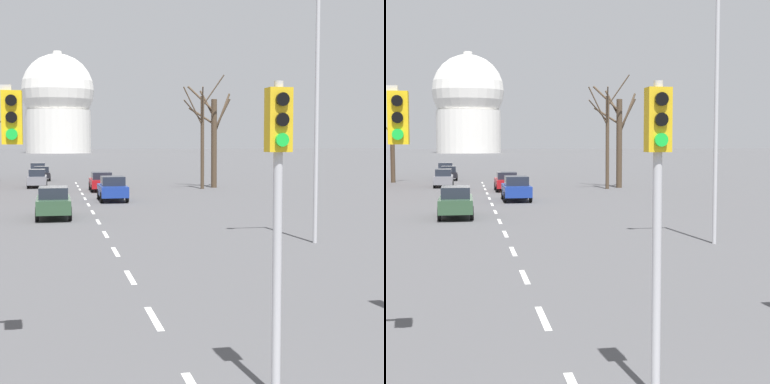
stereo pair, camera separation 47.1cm
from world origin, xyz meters
The scene contains 23 objects.
lane_stripe_1 centered at (0.00, 8.49, 0.00)m, with size 0.16×2.00×0.01m, color silver.
lane_stripe_2 centered at (0.00, 12.99, 0.00)m, with size 0.16×2.00×0.01m, color silver.
lane_stripe_3 centered at (0.00, 17.49, 0.00)m, with size 0.16×2.00×0.01m, color silver.
lane_stripe_4 centered at (0.00, 21.99, 0.00)m, with size 0.16×2.00×0.01m, color silver.
lane_stripe_5 centered at (0.00, 26.49, 0.00)m, with size 0.16×2.00×0.01m, color silver.
lane_stripe_6 centered at (0.00, 30.99, 0.00)m, with size 0.16×2.00×0.01m, color silver.
lane_stripe_7 centered at (0.00, 35.49, 0.00)m, with size 0.16×2.00×0.01m, color silver.
lane_stripe_8 centered at (0.00, 39.99, 0.00)m, with size 0.16×2.00×0.01m, color silver.
lane_stripe_9 centered at (0.00, 44.49, 0.00)m, with size 0.16×2.00×0.01m, color silver.
lane_stripe_10 centered at (0.00, 48.99, 0.00)m, with size 0.16×2.00×0.01m, color silver.
lane_stripe_11 centered at (0.00, 53.49, 0.00)m, with size 0.16×2.00×0.01m, color silver.
lane_stripe_12 centered at (0.00, 57.99, 0.00)m, with size 0.16×2.00×0.01m, color silver.
traffic_signal_centre_tall centered at (1.16, 3.66, 3.40)m, with size 0.36×0.34×4.86m.
street_lamp_right centered at (7.58, 17.93, 5.82)m, with size 1.95×0.36×9.72m.
sedan_near_left centered at (-2.17, 28.60, 0.85)m, with size 1.80×4.47×1.65m.
sedan_near_right centered at (1.67, 47.04, 0.79)m, with size 1.87×4.50×1.55m.
sedan_mid_centre centered at (1.74, 37.83, 0.86)m, with size 1.86×4.38×1.68m.
sedan_far_left centered at (-3.55, 52.53, 0.80)m, with size 1.69×4.39×1.61m.
sedan_far_right centered at (-3.34, 62.92, 0.75)m, with size 1.81×3.83×1.49m.
sedan_distant_centre centered at (-3.85, 69.71, 0.81)m, with size 1.93×4.29×1.63m.
bare_tree_right_near centered at (10.24, 47.62, 4.50)m, with size 3.77×2.21×9.67m.
bare_tree_right_far centered at (11.60, 49.06, 4.46)m, with size 3.91×2.39×9.01m.
capitol_dome centered at (0.00, 240.98, 18.45)m, with size 26.81×26.81×37.87m.
Camera 1 is at (-2.16, -5.50, 3.94)m, focal length 60.00 mm.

